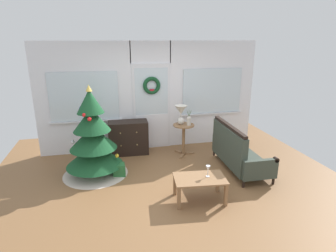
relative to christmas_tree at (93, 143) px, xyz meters
name	(u,v)px	position (x,y,z in m)	size (l,w,h in m)	color
ground_plane	(172,187)	(1.36, -0.88, -0.67)	(6.76, 6.76, 0.00)	brown
back_wall_with_door	(151,96)	(1.36, 1.20, 0.62)	(5.20, 0.19, 2.55)	white
christmas_tree	(93,143)	(0.00, 0.00, 0.00)	(1.27, 1.27, 1.79)	#4C331E
dresser_cabinet	(128,138)	(0.75, 0.91, -0.28)	(0.92, 0.48, 0.78)	black
settee_sofa	(237,152)	(2.83, -0.43, -0.29)	(0.76, 1.63, 0.96)	black
side_table	(184,134)	(1.98, 0.54, -0.15)	(0.50, 0.48, 0.73)	#8E6642
table_lamp	(181,112)	(1.92, 0.58, 0.35)	(0.28, 0.28, 0.44)	silver
flower_vase	(189,120)	(2.08, 0.48, 0.18)	(0.11, 0.10, 0.35)	beige
coffee_table	(200,181)	(1.70, -1.38, -0.32)	(0.89, 0.61, 0.41)	#8E6642
wine_glass	(208,169)	(1.84, -1.37, -0.11)	(0.08, 0.08, 0.20)	silver
gift_box	(119,170)	(0.45, -0.18, -0.55)	(0.24, 0.22, 0.24)	#266633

